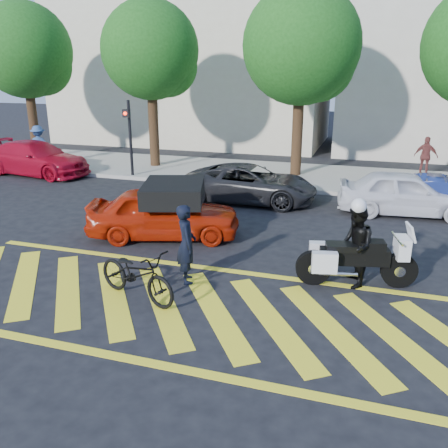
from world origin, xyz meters
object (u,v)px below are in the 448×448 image
(red_convertible, at_px, (164,213))
(officer_bike, at_px, (186,244))
(police_motorcycle, at_px, (355,259))
(bicycle, at_px, (137,274))
(officer_moto, at_px, (355,246))
(parked_mid_left, at_px, (249,183))
(parked_right, at_px, (443,196))
(parked_mid_right, at_px, (405,193))
(parked_left, at_px, (36,158))

(red_convertible, bearing_deg, officer_bike, -163.12)
(officer_bike, relative_size, police_motorcycle, 0.69)
(bicycle, height_order, red_convertible, red_convertible)
(officer_bike, bearing_deg, officer_moto, -102.86)
(parked_mid_left, distance_m, parked_right, 6.21)
(police_motorcycle, xyz_separation_m, parked_mid_left, (-3.83, 5.81, 0.03))
(officer_moto, bearing_deg, officer_bike, -88.38)
(parked_mid_right, bearing_deg, red_convertible, 118.30)
(officer_moto, height_order, parked_left, officer_moto)
(police_motorcycle, bearing_deg, officer_moto, 139.78)
(officer_bike, relative_size, red_convertible, 0.43)
(bicycle, relative_size, red_convertible, 0.50)
(police_motorcycle, xyz_separation_m, officer_moto, (-0.02, 0.01, 0.28))
(officer_moto, relative_size, parked_mid_right, 0.43)
(parked_right, bearing_deg, officer_bike, 141.50)
(officer_moto, relative_size, parked_left, 0.36)
(parked_mid_left, relative_size, parked_right, 1.26)
(officer_moto, xyz_separation_m, parked_left, (-13.72, 7.20, -0.17))
(police_motorcycle, relative_size, parked_right, 0.69)
(bicycle, height_order, parked_mid_right, parked_mid_right)
(officer_bike, xyz_separation_m, parked_mid_left, (-0.38, 6.70, -0.23))
(parked_mid_left, bearing_deg, bicycle, 177.01)
(bicycle, xyz_separation_m, parked_mid_left, (0.27, 7.76, 0.11))
(parked_mid_left, xyz_separation_m, parked_right, (6.20, 0.31, -0.04))
(officer_bike, distance_m, parked_left, 13.09)
(parked_mid_left, bearing_deg, parked_right, -88.11)
(bicycle, bearing_deg, red_convertible, 35.77)
(parked_right, bearing_deg, police_motorcycle, 160.05)
(police_motorcycle, height_order, parked_mid_left, parked_mid_left)
(police_motorcycle, xyz_separation_m, parked_mid_right, (1.21, 5.81, 0.09))
(red_convertible, bearing_deg, parked_mid_left, -33.93)
(police_motorcycle, distance_m, red_convertible, 5.35)
(red_convertible, relative_size, parked_left, 0.83)
(officer_moto, bearing_deg, parked_right, 145.60)
(red_convertible, xyz_separation_m, parked_right, (7.48, 4.56, -0.09))
(officer_bike, xyz_separation_m, red_convertible, (-1.66, 2.45, -0.17))
(officer_bike, relative_size, parked_mid_right, 0.42)
(bicycle, bearing_deg, officer_bike, -11.94)
(parked_right, bearing_deg, officer_moto, 159.88)
(bicycle, distance_m, parked_right, 10.34)
(parked_mid_right, bearing_deg, officer_bike, 139.54)
(officer_moto, bearing_deg, bicycle, -77.50)
(bicycle, distance_m, police_motorcycle, 4.55)
(bicycle, height_order, parked_mid_left, parked_mid_left)
(bicycle, distance_m, parked_left, 13.29)
(bicycle, bearing_deg, officer_moto, -44.66)
(bicycle, relative_size, police_motorcycle, 0.81)
(parked_mid_left, distance_m, parked_mid_right, 5.05)
(officer_moto, distance_m, parked_left, 15.49)
(police_motorcycle, bearing_deg, parked_left, 139.21)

